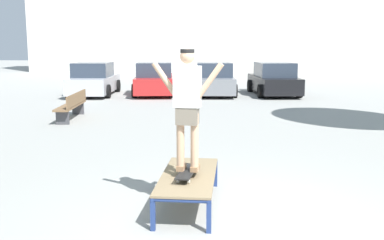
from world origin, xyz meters
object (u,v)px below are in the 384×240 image
object	(u,v)px
skater	(187,102)
car_red	(155,80)
car_grey	(214,80)
car_silver	(94,80)
park_bench	(72,105)
skate_box	(188,178)
car_black	(274,80)
skateboard	(188,172)

from	to	relation	value
skater	car_red	bearing A→B (deg)	98.55
skater	car_grey	xyz separation A→B (m)	(0.58, 14.57, -0.84)
car_silver	park_bench	xyz separation A→B (m)	(1.02, -6.70, -0.24)
car_red	car_grey	xyz separation A→B (m)	(2.77, 0.05, 0.00)
car_silver	car_grey	distance (m)	5.55
skate_box	park_bench	world-z (taller)	park_bench
skater	car_red	size ratio (longest dim) A/B	0.39
car_red	car_black	xyz separation A→B (m)	(5.54, 0.08, 0.00)
skater	car_red	distance (m)	14.71
skate_box	car_silver	world-z (taller)	car_silver
park_bench	car_red	bearing A→B (deg)	75.99
car_silver	skater	bearing A→B (deg)	-70.79
car_grey	car_black	distance (m)	2.77
skater	car_silver	distance (m)	15.08
skater	car_black	bearing A→B (deg)	77.06
skate_box	skater	xyz separation A→B (m)	(-0.01, -0.12, 1.12)
car_red	park_bench	world-z (taller)	car_red
car_red	skateboard	bearing A→B (deg)	-81.45
car_black	park_bench	distance (m)	10.17
car_silver	car_grey	world-z (taller)	same
car_silver	park_bench	distance (m)	6.78
car_grey	park_bench	size ratio (longest dim) A/B	1.76
car_silver	car_red	bearing A→B (deg)	6.28
skate_box	park_bench	bearing A→B (deg)	118.03
car_red	park_bench	distance (m)	7.23
car_grey	park_bench	distance (m)	8.38
skate_box	car_grey	bearing A→B (deg)	87.72
car_black	car_red	bearing A→B (deg)	-179.16
car_silver	car_black	xyz separation A→B (m)	(8.31, 0.39, 0.00)
skate_box	car_grey	xyz separation A→B (m)	(0.58, 14.45, 0.28)
skate_box	car_red	world-z (taller)	car_red
park_bench	skater	bearing A→B (deg)	-62.38
skate_box	car_red	xyz separation A→B (m)	(-2.19, 14.40, 0.28)
skateboard	car_grey	distance (m)	14.58
car_silver	car_grey	size ratio (longest dim) A/B	1.00
car_grey	car_black	bearing A→B (deg)	0.64
car_silver	skate_box	bearing A→B (deg)	-70.62
skater	skate_box	bearing A→B (deg)	86.49
skateboard	car_black	world-z (taller)	car_black
car_silver	car_red	world-z (taller)	same
car_black	skater	bearing A→B (deg)	-102.94
car_black	park_bench	world-z (taller)	car_black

